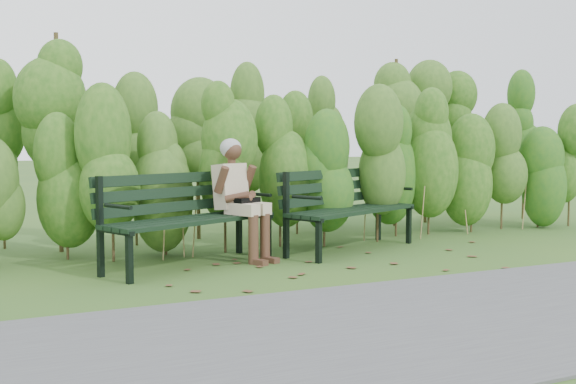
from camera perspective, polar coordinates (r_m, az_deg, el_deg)
name	(u,v)px	position (r m, az deg, el deg)	size (l,w,h in m)	color
ground	(303,268)	(6.83, 1.25, -6.49)	(80.00, 80.00, 0.00)	#335823
footpath	(439,321)	(5.00, 12.65, -10.60)	(60.00, 2.50, 0.01)	#474749
hedge_band	(237,143)	(8.42, -4.36, 4.16)	(11.04, 1.67, 2.42)	#47381E
leaf_litter	(326,267)	(6.90, 3.26, -6.37)	(5.57, 2.13, 0.01)	brown
bench_left	(184,211)	(7.00, -8.79, -1.61)	(2.00, 1.33, 0.96)	black
bench_right	(345,202)	(7.96, 4.84, -0.89)	(1.98, 1.33, 0.95)	black
seated_woman	(239,191)	(7.25, -4.15, 0.11)	(0.60, 0.79, 1.31)	beige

